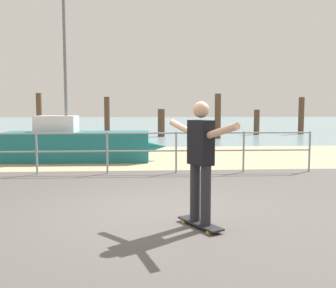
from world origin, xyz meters
TOP-DOWN VIEW (x-y plane):
  - ground_plane at (0.00, -1.00)m, footprint 24.00×10.00m
  - beach_strip at (0.00, 7.00)m, footprint 24.00×6.00m
  - sea_surface at (0.00, 35.00)m, footprint 72.00×50.00m
  - railing_fence at (-1.14, 3.60)m, footprint 10.29×0.05m
  - sailboat at (-2.13, 6.04)m, footprint 4.97×1.50m
  - skateboard at (0.52, -0.80)m, footprint 0.56×0.80m
  - skateboarder at (0.52, -0.80)m, footprint 0.77×1.31m
  - groyne_post_1 at (-5.06, 12.31)m, footprint 0.26×0.26m
  - groyne_post_2 at (-2.14, 14.54)m, footprint 0.29×0.29m
  - groyne_post_3 at (0.77, 15.70)m, footprint 0.40×0.40m
  - groyne_post_4 at (3.68, 14.21)m, footprint 0.33×0.33m
  - groyne_post_5 at (6.59, 16.95)m, footprint 0.34×0.34m
  - groyne_post_6 at (9.50, 17.34)m, footprint 0.35×0.35m

SIDE VIEW (x-z plane):
  - ground_plane at x=0.00m, z-range -0.02..0.02m
  - beach_strip at x=0.00m, z-range -0.02..0.02m
  - sea_surface at x=0.00m, z-range -0.02..0.02m
  - skateboard at x=0.52m, z-range 0.03..0.11m
  - sailboat at x=-2.13m, z-range -2.23..3.28m
  - railing_fence at x=-1.14m, z-range 0.18..1.23m
  - groyne_post_5 at x=6.59m, z-range 0.00..1.52m
  - groyne_post_3 at x=0.77m, z-range 0.00..1.57m
  - skateboarder at x=0.52m, z-range 0.19..1.84m
  - groyne_post_2 at x=-2.14m, z-range 0.00..2.21m
  - groyne_post_6 at x=9.50m, z-range 0.00..2.28m
  - groyne_post_1 at x=-5.06m, z-range 0.00..2.31m
  - groyne_post_4 at x=3.68m, z-range 0.00..2.37m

